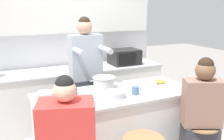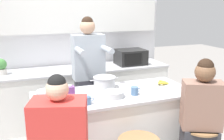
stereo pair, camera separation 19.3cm
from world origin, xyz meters
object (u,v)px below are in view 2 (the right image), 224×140
Objects in this scene: cooking_pot at (104,82)px; juice_carton at (70,94)px; person_seated_near at (200,129)px; banana_bunch at (162,83)px; coffee_cup_near at (135,91)px; person_cooking at (89,82)px; coffee_cup_far at (88,100)px; kitchen_island at (114,129)px; potted_plant at (1,67)px; microwave at (131,57)px; fruit_bowl at (46,94)px.

juice_carton is (-0.48, -0.33, 0.02)m from cooking_pot.
person_seated_near is 0.77m from banana_bunch.
person_cooking is at bearing 110.12° from coffee_cup_near.
cooking_pot reaches higher than coffee_cup_far.
banana_bunch is 0.95× the size of juice_carton.
kitchen_island is 1.97m from potted_plant.
microwave is (0.96, 0.71, 0.15)m from person_cooking.
cooking_pot is 0.71× the size of microwave.
coffee_cup_near is at bearing -113.37° from microwave.
kitchen_island is at bearing 142.95° from coffee_cup_near.
fruit_bowl is 1.39m from potted_plant.
cooking_pot is (-0.05, 0.20, 0.53)m from kitchen_island.
cooking_pot is 0.42m from coffee_cup_near.
juice_carton is 0.38× the size of microwave.
banana_bunch is (0.72, -0.12, -0.04)m from cooking_pot.
kitchen_island is 0.90m from fruit_bowl.
person_seated_near reaches higher than microwave.
coffee_cup_far is 0.57× the size of banana_bunch.
potted_plant is (-1.19, 1.23, 0.02)m from cooking_pot.
coffee_cup_near reaches higher than coffee_cup_far.
kitchen_island is 0.55m from coffee_cup_near.
juice_carton is at bearing -170.46° from banana_bunch.
cooking_pot is 1.96× the size of banana_bunch.
coffee_cup_near reaches higher than banana_bunch.
coffee_cup_far is at bearing -174.13° from person_seated_near.
fruit_bowl is at bearing 178.36° from person_seated_near.
banana_bunch is at bearing -35.25° from potted_plant.
cooking_pot reaches higher than coffee_cup_near.
coffee_cup_near is 1.66m from microwave.
potted_plant is (-2.09, 0.04, -0.01)m from microwave.
kitchen_island is 0.79m from person_cooking.
fruit_bowl is 1.70× the size of coffee_cup_near.
potted_plant is at bearing 134.14° from cooking_pot.
kitchen_island is at bearing 30.97° from coffee_cup_far.
person_cooking is 0.83m from fruit_bowl.
kitchen_island is 1.03× the size of person_cooking.
potted_plant reaches higher than coffee_cup_far.
person_seated_near is 12.18× the size of coffee_cup_near.
fruit_bowl is at bearing -68.94° from potted_plant.
juice_carton is 0.79× the size of potted_plant.
coffee_cup_far reaches higher than kitchen_island.
fruit_bowl is at bearing 177.64° from banana_bunch.
person_cooking is at bearing 40.44° from fruit_bowl.
person_cooking is 1.26× the size of person_seated_near.
person_cooking reaches higher than cooking_pot.
person_seated_near reaches higher than coffee_cup_far.
kitchen_island is 0.57m from cooking_pot.
cooking_pot is at bearing 158.48° from person_seated_near.
coffee_cup_far is 1.87m from potted_plant.
person_cooking is 1.37m from potted_plant.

